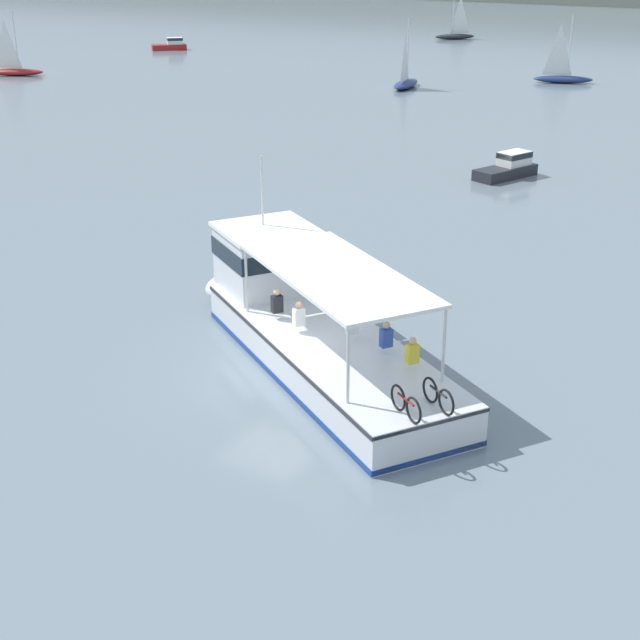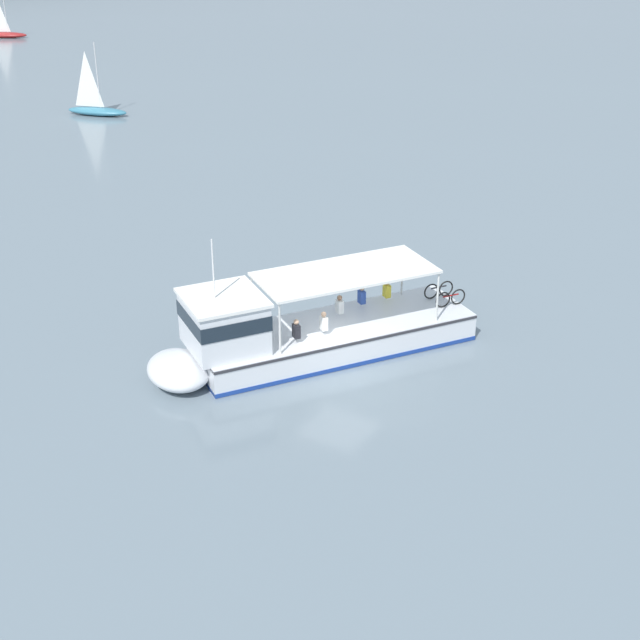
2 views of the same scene
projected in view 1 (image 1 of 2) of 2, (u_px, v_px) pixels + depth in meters
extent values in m
plane|color=slate|center=(269.00, 376.00, 26.23)|extent=(400.00, 400.00, 0.00)
cube|color=silver|center=(329.00, 355.00, 26.22)|extent=(10.79, 8.60, 1.10)
ellipsoid|color=silver|center=(248.00, 285.00, 31.35)|extent=(3.45, 3.67, 1.01)
cube|color=navy|center=(329.00, 369.00, 26.40)|extent=(10.81, 8.63, 0.16)
cube|color=#2D2D33|center=(329.00, 340.00, 26.04)|extent=(10.82, 8.65, 0.10)
cube|color=silver|center=(267.00, 259.00, 29.28)|extent=(3.67, 3.70, 1.90)
cube|color=#19232D|center=(267.00, 249.00, 29.15)|extent=(3.73, 3.78, 0.56)
cube|color=white|center=(267.00, 229.00, 28.88)|extent=(3.89, 3.92, 0.12)
cube|color=white|center=(337.00, 274.00, 24.84)|extent=(7.22, 6.14, 0.10)
cylinder|color=silver|center=(246.00, 280.00, 27.38)|extent=(0.08, 0.08, 2.00)
cylinder|color=silver|center=(328.00, 267.00, 28.49)|extent=(0.08, 0.08, 2.00)
cylinder|color=silver|center=(348.00, 366.00, 22.01)|extent=(0.08, 0.08, 2.00)
cylinder|color=silver|center=(444.00, 345.00, 23.11)|extent=(0.08, 0.08, 2.00)
cylinder|color=silver|center=(262.00, 191.00, 28.68)|extent=(0.06, 0.06, 2.20)
sphere|color=white|center=(331.00, 306.00, 29.78)|extent=(0.36, 0.36, 0.36)
sphere|color=white|center=(382.00, 344.00, 27.05)|extent=(0.36, 0.36, 0.36)
sphere|color=white|center=(440.00, 387.00, 24.48)|extent=(0.36, 0.36, 0.36)
torus|color=black|center=(398.00, 398.00, 21.93)|extent=(0.58, 0.41, 0.66)
torus|color=black|center=(414.00, 410.00, 21.35)|extent=(0.58, 0.41, 0.66)
cylinder|color=maroon|center=(406.00, 399.00, 21.60)|extent=(0.62, 0.43, 0.06)
torus|color=black|center=(430.00, 390.00, 22.30)|extent=(0.58, 0.41, 0.66)
torus|color=black|center=(446.00, 402.00, 21.72)|extent=(0.58, 0.41, 0.66)
cylinder|color=#232328|center=(438.00, 392.00, 21.96)|extent=(0.62, 0.43, 0.06)
cube|color=yellow|center=(412.00, 354.00, 23.91)|extent=(0.36, 0.39, 0.52)
sphere|color=beige|center=(413.00, 341.00, 23.76)|extent=(0.20, 0.20, 0.20)
cube|color=#2D4CA5|center=(386.00, 338.00, 24.84)|extent=(0.36, 0.39, 0.52)
sphere|color=tan|center=(387.00, 325.00, 24.70)|extent=(0.20, 0.20, 0.20)
cube|color=white|center=(352.00, 325.00, 25.65)|extent=(0.36, 0.39, 0.52)
sphere|color=#9E7051|center=(352.00, 313.00, 25.50)|extent=(0.20, 0.20, 0.20)
cube|color=white|center=(299.00, 317.00, 26.19)|extent=(0.36, 0.39, 0.52)
sphere|color=tan|center=(299.00, 305.00, 26.04)|extent=(0.20, 0.20, 0.20)
cube|color=black|center=(277.00, 304.00, 27.10)|extent=(0.36, 0.39, 0.52)
sphere|color=tan|center=(277.00, 292.00, 26.95)|extent=(0.20, 0.20, 0.20)
ellipsoid|color=navy|center=(406.00, 84.00, 74.18)|extent=(2.18, 4.97, 0.60)
cylinder|color=silver|center=(408.00, 49.00, 73.39)|extent=(0.08, 0.08, 4.80)
pyramid|color=white|center=(405.00, 54.00, 72.77)|extent=(0.34, 1.69, 4.08)
ellipsoid|color=#232328|center=(455.00, 37.00, 107.56)|extent=(4.50, 4.26, 0.60)
cylinder|color=silver|center=(454.00, 12.00, 106.46)|extent=(0.08, 0.08, 4.80)
pyramid|color=white|center=(460.00, 15.00, 106.76)|extent=(1.30, 1.19, 4.08)
cube|color=#232328|center=(505.00, 172.00, 47.17)|extent=(2.50, 3.83, 0.56)
cube|color=white|center=(514.00, 158.00, 47.29)|extent=(1.55, 1.88, 0.70)
cube|color=#19232D|center=(515.00, 155.00, 47.22)|extent=(1.57, 1.89, 0.28)
ellipsoid|color=navy|center=(563.00, 79.00, 76.60)|extent=(4.98, 3.01, 0.60)
cylinder|color=silver|center=(570.00, 46.00, 75.50)|extent=(0.08, 0.08, 4.80)
pyramid|color=white|center=(559.00, 49.00, 75.73)|extent=(1.61, 0.66, 4.08)
ellipsoid|color=maroon|center=(16.00, 72.00, 80.54)|extent=(4.90, 3.48, 0.60)
cylinder|color=silver|center=(15.00, 40.00, 79.47)|extent=(0.08, 0.08, 4.80)
pyramid|color=white|center=(6.00, 44.00, 79.60)|extent=(1.53, 0.85, 4.08)
cube|color=maroon|center=(169.00, 47.00, 97.88)|extent=(3.45, 3.48, 0.56)
cube|color=white|center=(175.00, 41.00, 97.78)|extent=(1.88, 1.88, 0.70)
cube|color=#19232D|center=(175.00, 39.00, 97.71)|extent=(1.90, 1.90, 0.28)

